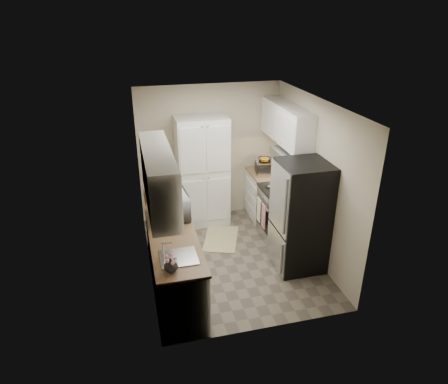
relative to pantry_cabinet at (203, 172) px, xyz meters
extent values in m
plane|color=#665B4C|center=(0.20, -1.32, -1.00)|extent=(3.20, 3.20, 0.00)
cube|color=beige|center=(0.20, 0.28, 0.25)|extent=(2.60, 0.04, 2.50)
cube|color=beige|center=(0.20, -2.92, 0.25)|extent=(2.60, 0.04, 2.50)
cube|color=beige|center=(-1.10, -1.32, 0.25)|extent=(0.04, 3.20, 2.50)
cube|color=beige|center=(1.50, -1.32, 0.25)|extent=(0.04, 3.20, 2.50)
cube|color=white|center=(0.20, -1.32, 1.50)|extent=(2.60, 3.20, 0.04)
cube|color=white|center=(-0.93, -2.07, 0.83)|extent=(0.33, 1.60, 0.70)
cube|color=white|center=(1.33, -0.50, 0.89)|extent=(0.33, 1.55, 0.58)
cube|color=#99999E|center=(1.27, -0.93, 0.52)|extent=(0.45, 0.76, 0.13)
cube|color=#B7B7BC|center=(-0.79, -2.47, -0.07)|extent=(0.45, 0.40, 0.02)
cube|color=brown|center=(-1.09, -1.12, 0.18)|extent=(0.02, 0.22, 0.22)
cube|color=white|center=(0.00, 0.00, 0.00)|extent=(0.90, 0.55, 2.00)
cube|color=white|center=(-0.79, -1.75, -0.56)|extent=(0.60, 2.30, 0.88)
cube|color=#846647|center=(-0.79, -1.75, -0.10)|extent=(0.63, 2.33, 0.04)
cube|color=white|center=(1.19, -0.12, -0.56)|extent=(0.60, 0.80, 0.88)
cube|color=#846647|center=(1.19, -0.12, -0.10)|extent=(0.63, 0.83, 0.04)
cube|color=#B7B7BC|center=(1.17, -0.93, -0.55)|extent=(0.64, 0.76, 0.90)
cube|color=black|center=(1.17, -0.93, -0.08)|extent=(0.66, 0.78, 0.03)
cube|color=black|center=(1.46, -0.93, 0.02)|extent=(0.06, 0.76, 0.22)
cube|color=#D98D8C|center=(0.80, -1.06, -0.45)|extent=(0.01, 0.16, 0.42)
cube|color=beige|center=(0.80, -0.83, -0.45)|extent=(0.01, 0.16, 0.42)
cube|color=#B7B7BC|center=(1.14, -1.73, -0.15)|extent=(0.70, 0.72, 1.70)
imported|color=silver|center=(-0.71, -1.36, 0.09)|extent=(0.47, 0.66, 0.34)
cylinder|color=black|center=(-0.91, -0.98, 0.05)|extent=(0.07, 0.07, 0.27)
imported|color=beige|center=(-0.91, -2.70, 0.00)|extent=(0.21, 0.21, 0.17)
cube|color=#489341|center=(-0.64, -0.82, 0.08)|extent=(0.09, 0.25, 0.31)
cube|color=#BBBABF|center=(1.13, -0.15, 0.04)|extent=(0.41, 0.48, 0.25)
cube|color=#C5BA84|center=(0.16, -0.71, -0.99)|extent=(0.81, 1.01, 0.01)
camera|label=1|loc=(-1.24, -6.52, 2.68)|focal=32.00mm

